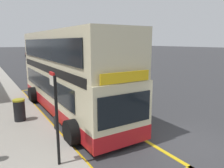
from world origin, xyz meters
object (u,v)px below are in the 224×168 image
Objects in this scene: bus_stop_sign at (56,112)px; litter_bin at (19,110)px; parked_car_maroon_kerbside at (31,54)px; double_decker_bus at (69,75)px; parked_car_teal_across at (42,59)px.

litter_bin is at bearing 95.04° from bus_stop_sign.
double_decker_bus is at bearing 79.71° from parked_car_maroon_kerbside.
parked_car_maroon_kerbside is at bearing 81.31° from double_decker_bus.
bus_stop_sign is 0.68× the size of parked_car_maroon_kerbside.
double_decker_bus is 28.70m from parked_car_teal_across.
parked_car_maroon_kerbside reaches higher than litter_bin.
bus_stop_sign is 0.68× the size of parked_car_teal_across.
double_decker_bus reaches higher than parked_car_maroon_kerbside.
parked_car_maroon_kerbside is 1.00× the size of parked_car_teal_across.
double_decker_bus is at bearing 9.55° from litter_bin.
parked_car_teal_across is at bearing 83.11° from parked_car_maroon_kerbside.
double_decker_bus reaches higher than bus_stop_sign.
parked_car_teal_across is 3.99× the size of litter_bin.
double_decker_bus reaches higher than litter_bin.
parked_car_maroon_kerbside is 17.94m from parked_car_teal_across.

